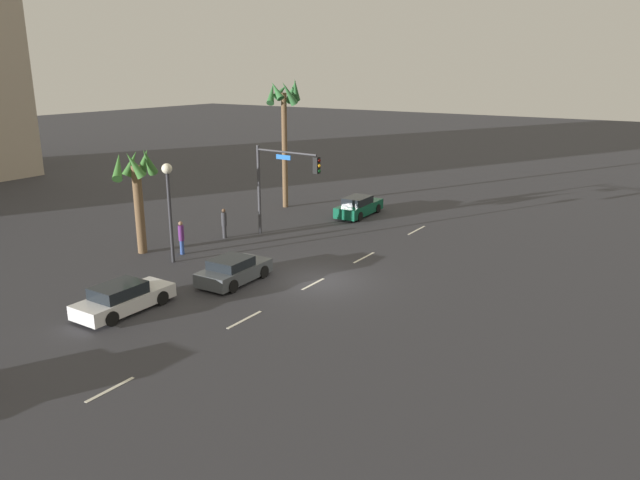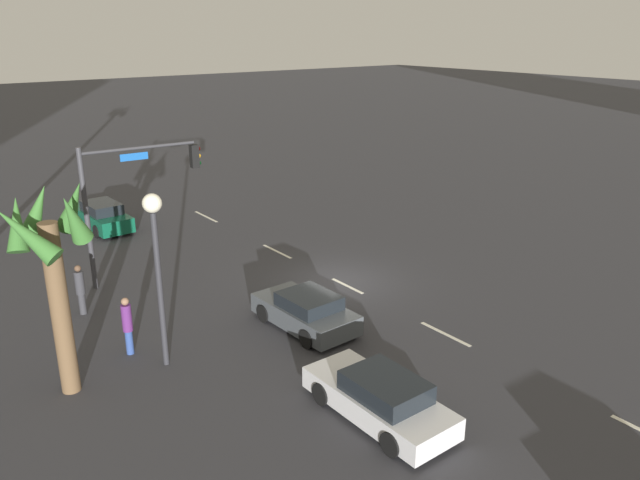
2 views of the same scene
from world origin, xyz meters
TOP-DOWN VIEW (x-y plane):
  - ground_plane at (0.00, 0.00)m, footprint 220.00×220.00m
  - lane_stripe_2 at (-5.82, 0.00)m, footprint 2.18×0.14m
  - lane_stripe_3 at (-0.63, 0.00)m, footprint 1.89×0.14m
  - lane_stripe_4 at (4.46, 0.00)m, footprint 2.28×0.14m
  - lane_stripe_5 at (11.49, 0.00)m, footprint 2.51×0.14m
  - car_0 at (-7.99, 5.00)m, footprint 4.44×1.87m
  - car_2 at (12.95, 5.20)m, footprint 4.71×1.93m
  - car_3 at (-2.54, 3.45)m, footprint 4.01×2.06m
  - traffic_signal at (5.22, 6.38)m, footprint 0.54×4.91m
  - streetlamp at (-1.93, 8.33)m, footprint 0.56×0.56m
  - pedestrian_0 at (-0.63, 8.97)m, footprint 0.34×0.34m
  - pedestrian_1 at (3.22, 9.23)m, footprint 0.36×0.36m
  - palm_tree_1 at (-1.68, 11.13)m, footprint 2.48×2.73m

SIDE VIEW (x-z plane):
  - ground_plane at x=0.00m, z-range 0.00..0.00m
  - lane_stripe_2 at x=-5.82m, z-range 0.00..0.01m
  - lane_stripe_3 at x=-0.63m, z-range 0.00..0.01m
  - lane_stripe_4 at x=4.46m, z-range 0.00..0.01m
  - lane_stripe_5 at x=11.49m, z-range 0.00..0.01m
  - car_0 at x=-7.99m, z-range -0.05..1.25m
  - car_3 at x=-2.54m, z-range -0.04..1.25m
  - car_2 at x=12.95m, z-range -0.05..1.35m
  - pedestrian_1 at x=3.22m, z-range 0.06..1.94m
  - pedestrian_0 at x=-0.63m, z-range 0.08..2.00m
  - traffic_signal at x=5.22m, z-range 1.03..6.66m
  - streetlamp at x=-1.93m, z-range 1.15..6.57m
  - palm_tree_1 at x=-1.68m, z-range 1.14..7.27m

